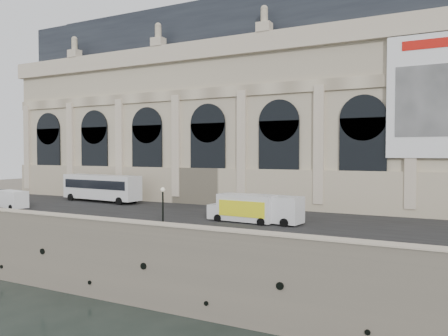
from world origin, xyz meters
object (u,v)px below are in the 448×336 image
object	(u,v)px
bus_left	(101,187)
box_truck	(243,208)
lamp_right	(163,210)
van_c	(268,209)
van_b	(11,199)

from	to	relation	value
bus_left	box_truck	size ratio (longest dim) A/B	1.86
lamp_right	van_c	bearing A→B (deg)	53.72
van_c	box_truck	world-z (taller)	box_truck
box_truck	lamp_right	world-z (taller)	lamp_right
van_b	box_truck	world-z (taller)	box_truck
van_c	lamp_right	world-z (taller)	lamp_right
van_b	lamp_right	xyz separation A→B (m)	(26.87, -5.11, 0.84)
bus_left	lamp_right	xyz separation A→B (m)	(21.50, -15.61, -0.18)
van_b	lamp_right	size ratio (longest dim) A/B	1.33
van_b	lamp_right	bearing A→B (deg)	-10.77
van_c	lamp_right	bearing A→B (deg)	-126.28
van_c	lamp_right	distance (m)	11.02
bus_left	van_c	size ratio (longest dim) A/B	2.05
bus_left	box_truck	world-z (taller)	bus_left
van_c	box_truck	size ratio (longest dim) A/B	0.91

